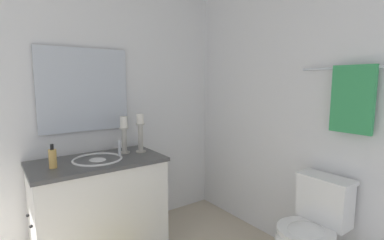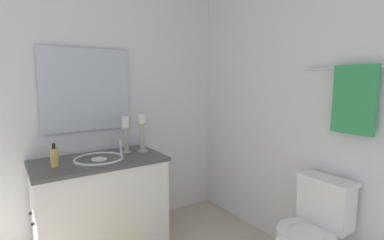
{
  "view_description": "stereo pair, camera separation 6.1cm",
  "coord_description": "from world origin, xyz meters",
  "views": [
    {
      "loc": [
        1.39,
        -0.62,
        1.43
      ],
      "look_at": [
        -0.32,
        0.61,
        1.14
      ],
      "focal_mm": 26.58,
      "sensor_mm": 36.0,
      "label": 1
    },
    {
      "loc": [
        1.43,
        -0.57,
        1.43
      ],
      "look_at": [
        -0.32,
        0.61,
        1.14
      ],
      "focal_mm": 26.58,
      "sensor_mm": 36.0,
      "label": 2
    }
  ],
  "objects": [
    {
      "name": "vanity_cabinet",
      "position": [
        -0.89,
        0.07,
        0.4
      ],
      "size": [
        0.58,
        1.04,
        0.8
      ],
      "color": "white",
      "rests_on": "ground"
    },
    {
      "name": "towel_bar",
      "position": [
        0.47,
        1.39,
        1.52
      ],
      "size": [
        0.78,
        0.02,
        0.02
      ],
      "primitive_type": "cylinder",
      "rotation": [
        0.0,
        1.57,
        0.0
      ],
      "color": "silver"
    },
    {
      "name": "candle_holder_short",
      "position": [
        -0.97,
        0.34,
        0.97
      ],
      "size": [
        0.09,
        0.09,
        0.33
      ],
      "color": "#B7B2A5",
      "rests_on": "vanity_cabinet"
    },
    {
      "name": "candle_holder_tall",
      "position": [
        -0.92,
        0.47,
        0.98
      ],
      "size": [
        0.09,
        0.09,
        0.35
      ],
      "color": "#B7B2A5",
      "rests_on": "vanity_cabinet"
    },
    {
      "name": "towel_near_vanity",
      "position": [
        0.47,
        1.37,
        1.31
      ],
      "size": [
        0.28,
        0.03,
        0.46
      ],
      "primitive_type": "cube",
      "color": "#389E59",
      "rests_on": "towel_bar"
    },
    {
      "name": "wall_left",
      "position": [
        -1.21,
        0.0,
        1.23
      ],
      "size": [
        0.04,
        2.9,
        2.45
      ],
      "primitive_type": "cube",
      "color": "white",
      "rests_on": "ground"
    },
    {
      "name": "sink_basin",
      "position": [
        -0.89,
        0.07,
        0.76
      ],
      "size": [
        0.4,
        0.4,
        0.24
      ],
      "color": "white",
      "rests_on": "vanity_cabinet"
    },
    {
      "name": "soap_bottle",
      "position": [
        -0.86,
        -0.27,
        0.87
      ],
      "size": [
        0.06,
        0.06,
        0.18
      ],
      "color": "#E5B259",
      "rests_on": "vanity_cabinet"
    },
    {
      "name": "wall_back",
      "position": [
        0.0,
        1.45,
        1.23
      ],
      "size": [
        2.43,
        0.04,
        2.45
      ],
      "primitive_type": "cube",
      "color": "white",
      "rests_on": "ground"
    },
    {
      "name": "toilet",
      "position": [
        0.35,
        1.17,
        0.37
      ],
      "size": [
        0.39,
        0.54,
        0.75
      ],
      "color": "white",
      "rests_on": "ground"
    },
    {
      "name": "mirror",
      "position": [
        -1.17,
        0.07,
        1.36
      ],
      "size": [
        0.02,
        0.77,
        0.72
      ],
      "primitive_type": "cube",
      "color": "silver"
    }
  ]
}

